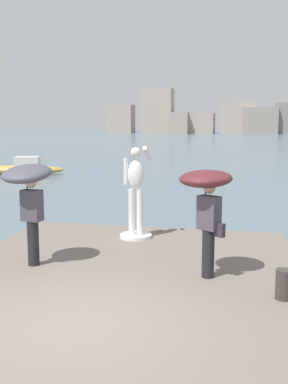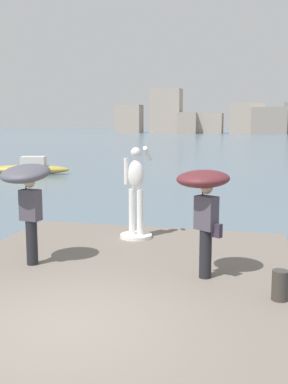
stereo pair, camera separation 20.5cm
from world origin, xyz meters
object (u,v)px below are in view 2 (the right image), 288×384
(statue_white_figure, at_px, (136,197))
(mooring_bollard, at_px, (280,285))
(onlooker_left, at_px, (27,186))
(boat_far, at_px, (28,168))
(onlooker_right, at_px, (204,193))

(statue_white_figure, distance_m, mooring_bollard, 4.65)
(onlooker_left, bearing_deg, boat_far, 117.32)
(onlooker_left, height_order, mooring_bollard, onlooker_left)
(statue_white_figure, xyz_separation_m, boat_far, (-10.51, 14.89, -1.00))
(onlooker_left, height_order, boat_far, onlooker_left)
(onlooker_right, relative_size, mooring_bollard, 4.06)
(onlooker_left, distance_m, onlooker_right, 3.40)
(statue_white_figure, relative_size, boat_far, 0.43)
(statue_white_figure, bearing_deg, mooring_bollard, -46.37)
(onlooker_left, bearing_deg, onlooker_right, 0.41)
(statue_white_figure, height_order, mooring_bollard, statue_white_figure)
(onlooker_right, xyz_separation_m, mooring_bollard, (1.30, -0.86, -1.28))
(mooring_bollard, relative_size, boat_far, 0.09)
(statue_white_figure, bearing_deg, boat_far, 125.21)
(mooring_bollard, bearing_deg, onlooker_right, 146.48)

